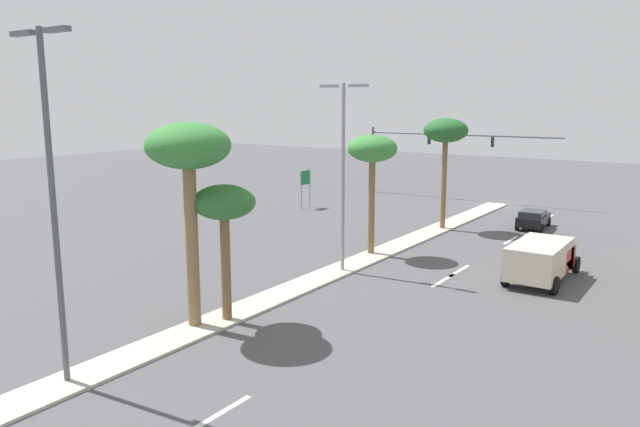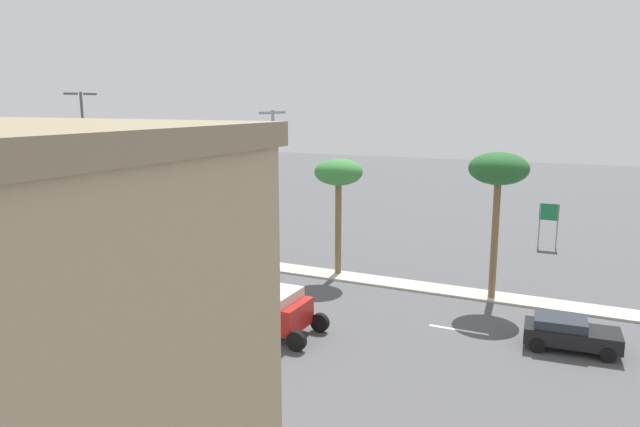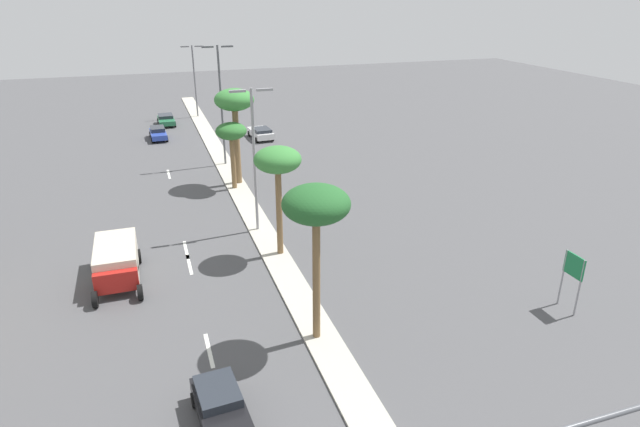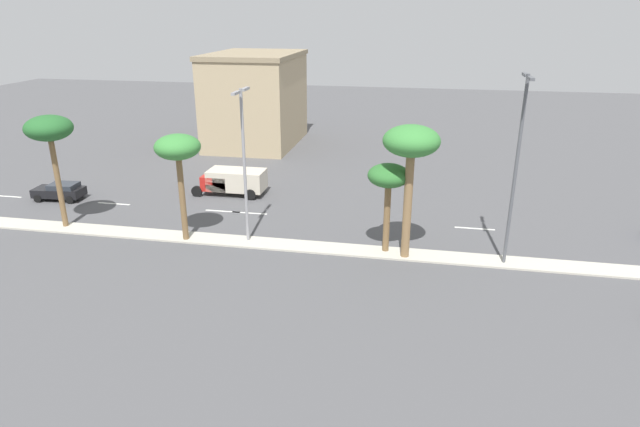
# 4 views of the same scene
# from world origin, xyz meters

# --- Properties ---
(ground_plane) EXTENTS (160.00, 160.00, 0.00)m
(ground_plane) POSITION_xyz_m (0.00, 31.48, 0.00)
(ground_plane) COLOR #4C4C4F
(median_curb) EXTENTS (1.80, 80.95, 0.12)m
(median_curb) POSITION_xyz_m (0.00, 40.47, 0.06)
(median_curb) COLOR #B7B2A3
(median_curb) RESTS_ON ground
(lane_stripe_front) EXTENTS (0.20, 2.80, 0.01)m
(lane_stripe_front) POSITION_xyz_m (-5.49, 4.00, 0.01)
(lane_stripe_front) COLOR silver
(lane_stripe_front) RESTS_ON ground
(lane_stripe_rear) EXTENTS (0.20, 2.80, 0.01)m
(lane_stripe_rear) POSITION_xyz_m (-5.49, 13.87, 0.01)
(lane_stripe_rear) COLOR silver
(lane_stripe_rear) RESTS_ON ground
(lane_stripe_leading) EXTENTS (0.20, 2.80, 0.01)m
(lane_stripe_leading) POSITION_xyz_m (-5.49, 23.15, 0.01)
(lane_stripe_leading) COLOR silver
(lane_stripe_leading) RESTS_ON ground
(lane_stripe_far) EXTENTS (0.20, 2.80, 0.01)m
(lane_stripe_far) POSITION_xyz_m (-5.49, 25.32, 0.01)
(lane_stripe_far) COLOR silver
(lane_stripe_far) RESTS_ON ground
(lane_stripe_center) EXTENTS (0.20, 2.80, 0.01)m
(lane_stripe_center) POSITION_xyz_m (-5.49, 42.18, 0.01)
(lane_stripe_center) COLOR silver
(lane_stripe_center) RESTS_ON ground
(commercial_building) EXTENTS (13.28, 9.40, 10.27)m
(commercial_building) POSITION_xyz_m (-27.90, 19.15, 5.15)
(commercial_building) COLOR tan
(commercial_building) RESTS_ON ground
(palm_tree_outboard) EXTENTS (3.16, 3.16, 7.98)m
(palm_tree_outboard) POSITION_xyz_m (-0.23, 13.20, 7.03)
(palm_tree_outboard) COLOR brown
(palm_tree_outboard) RESTS_ON median_curb
(palm_tree_leading) EXTENTS (2.96, 2.96, 7.19)m
(palm_tree_leading) POSITION_xyz_m (0.38, 22.71, 6.29)
(palm_tree_leading) COLOR brown
(palm_tree_leading) RESTS_ON median_curb
(palm_tree_center) EXTENTS (2.62, 2.62, 5.76)m
(palm_tree_center) POSITION_xyz_m (-0.27, 36.18, 4.96)
(palm_tree_center) COLOR brown
(palm_tree_center) RESTS_ON median_curb
(palm_tree_inboard) EXTENTS (3.39, 3.39, 8.34)m
(palm_tree_inboard) POSITION_xyz_m (0.37, 37.44, 7.21)
(palm_tree_inboard) COLOR olive
(palm_tree_inboard) RESTS_ON median_curb
(street_lamp_leading) EXTENTS (2.90, 0.24, 10.08)m
(street_lamp_leading) POSITION_xyz_m (-0.23, 26.92, 6.01)
(street_lamp_leading) COLOR gray
(street_lamp_leading) RESTS_ON median_curb
(street_lamp_far) EXTENTS (2.90, 0.24, 11.33)m
(street_lamp_far) POSITION_xyz_m (0.12, 43.49, 6.65)
(street_lamp_far) COLOR #515459
(street_lamp_far) RESTS_ON median_curb
(sedan_black_rear) EXTENTS (2.17, 4.06, 1.41)m
(sedan_black_rear) POSITION_xyz_m (-5.62, 9.06, 0.76)
(sedan_black_rear) COLOR black
(sedan_black_rear) RESTS_ON ground
(box_truck) EXTENTS (2.66, 5.97, 2.12)m
(box_truck) POSITION_xyz_m (-9.69, 22.47, 1.20)
(box_truck) COLOR #B21E19
(box_truck) RESTS_ON ground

